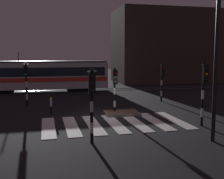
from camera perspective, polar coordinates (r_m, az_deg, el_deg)
ground_plane at (r=17.25m, az=-0.62°, el=-5.80°), size 120.00×120.00×0.00m
rail_near at (r=30.02m, az=-5.93°, el=-0.32°), size 80.00×0.12×0.03m
rail_far at (r=31.43m, az=-6.24°, el=0.00°), size 80.00×0.12×0.03m
crosswalk_zebra at (r=15.81m, az=0.55°, el=-6.95°), size 8.08×4.59×0.02m
traffic_island at (r=18.21m, az=1.98°, el=-4.83°), size 2.16×1.69×0.18m
traffic_light_kerb_mid_left at (r=11.89m, az=-4.17°, el=-1.10°), size 0.36×0.42×3.26m
traffic_light_corner_far_right at (r=23.36m, az=10.24°, el=2.61°), size 0.36×0.42×3.15m
traffic_light_corner_near_right at (r=15.62m, az=18.36°, el=0.95°), size 0.36×0.42×3.44m
traffic_light_corner_far_left at (r=21.82m, az=-17.21°, el=2.36°), size 0.36×0.42×3.29m
traffic_light_median_centre at (r=18.13m, az=0.61°, el=1.17°), size 0.36×0.42×3.00m
street_lamp_near_kerb at (r=12.72m, az=21.36°, el=9.06°), size 0.44×1.21×6.87m
tram at (r=30.36m, az=-14.50°, el=2.85°), size 14.33×2.58×4.15m
bollard_island_edge at (r=18.67m, az=-12.40°, el=-3.23°), size 0.12×0.12×1.11m
building_backdrop at (r=42.48m, az=12.71°, el=8.58°), size 17.52×8.00×10.24m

